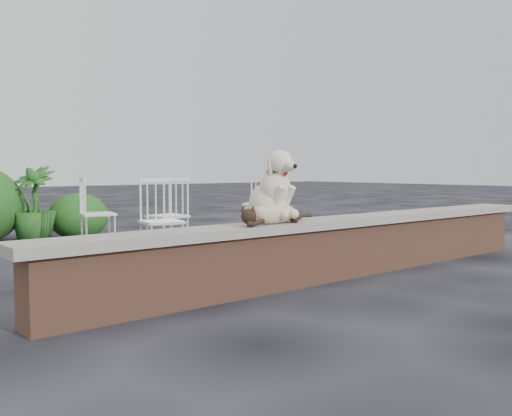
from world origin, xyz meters
TOP-DOWN VIEW (x-y plane):
  - ground at (0.00, 0.00)m, footprint 60.00×60.00m
  - brick_wall at (0.00, 0.00)m, footprint 6.00×0.30m
  - capstone at (0.00, 0.00)m, footprint 6.20×0.40m
  - dog at (-0.86, 0.09)m, footprint 0.47×0.59m
  - cat at (-0.94, -0.06)m, footprint 1.12×0.36m
  - chair_c at (-0.43, 2.51)m, footprint 0.60×0.60m
  - chair_b at (-0.88, 1.88)m, footprint 0.65×0.65m
  - chair_d at (2.02, 3.66)m, footprint 0.77×0.77m
  - chair_e at (-0.96, 3.40)m, footprint 0.68×0.68m
  - potted_plant_b at (-1.41, 4.56)m, footprint 0.85×0.85m

SIDE VIEW (x-z plane):
  - ground at x=0.00m, z-range 0.00..0.00m
  - brick_wall at x=0.00m, z-range 0.00..0.50m
  - chair_c at x=-0.43m, z-range 0.00..0.94m
  - chair_b at x=-0.88m, z-range 0.00..0.94m
  - chair_d at x=2.02m, z-range 0.00..0.94m
  - chair_e at x=-0.96m, z-range 0.00..0.94m
  - capstone at x=0.00m, z-range 0.50..0.58m
  - potted_plant_b at x=-1.41m, z-range 0.00..1.09m
  - cat at x=-0.94m, z-range 0.58..0.77m
  - dog at x=-0.86m, z-range 0.58..1.22m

